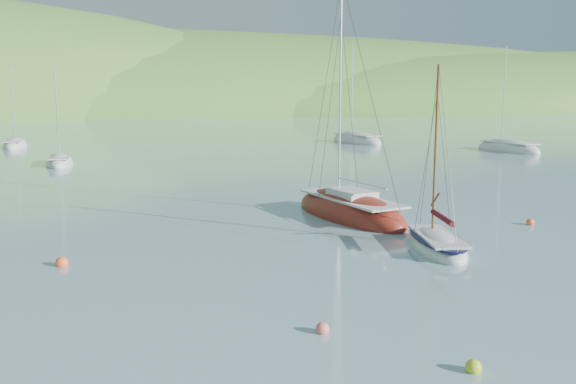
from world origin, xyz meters
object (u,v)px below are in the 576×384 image
object	(u,v)px
distant_sloop_a	(60,163)
distant_sloop_d	(508,149)
sloop_red	(350,213)
distant_sloop_c	(15,146)
distant_sloop_b	(356,141)
daysailer_white	(437,244)

from	to	relation	value
distant_sloop_a	distant_sloop_d	distance (m)	44.67
sloop_red	distant_sloop_d	size ratio (longest dim) A/B	1.11
distant_sloop_c	distant_sloop_d	size ratio (longest dim) A/B	0.82
distant_sloop_a	distant_sloop_b	world-z (taller)	distant_sloop_b
distant_sloop_b	distant_sloop_d	bearing A→B (deg)	-63.52
sloop_red	distant_sloop_d	xyz separation A→B (m)	(29.03, 26.80, -0.04)
sloop_red	distant_sloop_d	world-z (taller)	sloop_red
distant_sloop_a	distant_sloop_b	size ratio (longest dim) A/B	0.72
distant_sloop_b	distant_sloop_c	bearing A→B (deg)	159.14
sloop_red	distant_sloop_c	distance (m)	51.11
daysailer_white	distant_sloop_d	size ratio (longest dim) A/B	0.69
distant_sloop_b	distant_sloop_d	world-z (taller)	distant_sloop_b
daysailer_white	sloop_red	distance (m)	7.30
sloop_red	daysailer_white	bearing A→B (deg)	-92.88
daysailer_white	distant_sloop_c	size ratio (longest dim) A/B	0.84
daysailer_white	distant_sloop_c	world-z (taller)	distant_sloop_c
distant_sloop_a	distant_sloop_c	bearing A→B (deg)	106.55
daysailer_white	sloop_red	xyz separation A→B (m)	(-1.00, 7.23, 0.04)
distant_sloop_a	distant_sloop_b	xyz separation A→B (m)	(33.35, 12.48, 0.04)
distant_sloop_a	distant_sloop_c	world-z (taller)	distant_sloop_c
sloop_red	distant_sloop_b	size ratio (longest dim) A/B	1.04
distant_sloop_a	distant_sloop_c	size ratio (longest dim) A/B	0.92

